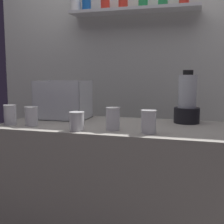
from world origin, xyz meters
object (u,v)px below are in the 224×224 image
at_px(blender_pitcher, 187,102).
at_px(juice_cup_orange_left, 31,117).
at_px(juice_cup_mango_far_left, 10,116).
at_px(juice_cup_beet_right, 113,120).
at_px(carrot_display_bin, 62,106).
at_px(juice_cup_beet_far_right, 149,123).
at_px(juice_cup_pomegranate_middle, 77,122).

relative_size(blender_pitcher, juice_cup_orange_left, 2.88).
xyz_separation_m(juice_cup_mango_far_left, juice_cup_beet_right, (0.67, 0.01, 0.00)).
bearing_deg(juice_cup_beet_right, carrot_display_bin, 146.17).
bearing_deg(juice_cup_beet_right, blender_pitcher, 43.00).
height_order(juice_cup_beet_right, juice_cup_beet_far_right, juice_cup_beet_right).
relative_size(carrot_display_bin, blender_pitcher, 1.03).
bearing_deg(carrot_display_bin, juice_cup_pomegranate_middle, -54.15).
height_order(juice_cup_mango_far_left, juice_cup_pomegranate_middle, juice_cup_mango_far_left).
xyz_separation_m(carrot_display_bin, juice_cup_beet_far_right, (0.68, -0.35, -0.03)).
relative_size(blender_pitcher, juice_cup_beet_right, 2.61).
distance_m(blender_pitcher, juice_cup_mango_far_left, 1.13).
relative_size(carrot_display_bin, juice_cup_orange_left, 2.96).
bearing_deg(juice_cup_orange_left, juice_cup_beet_far_right, -2.15).
bearing_deg(juice_cup_beet_far_right, juice_cup_pomegranate_middle, -174.70).
relative_size(blender_pitcher, juice_cup_beet_far_right, 2.70).
bearing_deg(juice_cup_mango_far_left, carrot_display_bin, 59.32).
bearing_deg(juice_cup_beet_far_right, juice_cup_beet_right, 170.54).
xyz_separation_m(juice_cup_mango_far_left, juice_cup_orange_left, (0.15, 0.01, 0.00)).
xyz_separation_m(carrot_display_bin, juice_cup_pomegranate_middle, (0.28, -0.39, -0.04)).
bearing_deg(juice_cup_beet_far_right, blender_pitcher, 65.50).
relative_size(juice_cup_pomegranate_middle, juice_cup_beet_far_right, 0.84).
distance_m(juice_cup_orange_left, juice_cup_beet_right, 0.52).
bearing_deg(juice_cup_beet_far_right, carrot_display_bin, 152.76).
bearing_deg(juice_cup_orange_left, juice_cup_mango_far_left, -177.46).
bearing_deg(juice_cup_orange_left, blender_pitcher, 22.30).
xyz_separation_m(juice_cup_mango_far_left, juice_cup_pomegranate_middle, (0.48, -0.06, -0.01)).
xyz_separation_m(juice_cup_orange_left, juice_cup_beet_far_right, (0.73, -0.03, 0.00)).
distance_m(carrot_display_bin, juice_cup_beet_right, 0.57).
height_order(juice_cup_mango_far_left, juice_cup_beet_right, juice_cup_beet_right).
bearing_deg(juice_cup_beet_far_right, juice_cup_orange_left, 177.85).
height_order(carrot_display_bin, blender_pitcher, blender_pitcher).
bearing_deg(carrot_display_bin, juice_cup_beet_far_right, -27.24).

